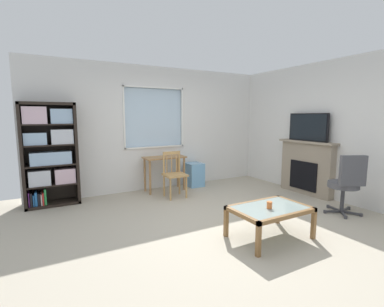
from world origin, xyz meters
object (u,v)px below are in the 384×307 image
Objects in this scene: wooden_chair at (174,174)px; desk_under_window at (165,163)px; sippy_cup at (269,205)px; office_chair at (347,182)px; plastic_drawer_unit at (194,174)px; fireplace at (306,167)px; coffee_table at (270,211)px; tv at (308,127)px; bookshelf at (50,151)px.

desk_under_window is at bearing 88.22° from wooden_chair.
office_chair is at bearing 1.90° from sippy_cup.
plastic_drawer_unit is 0.42× the size of fireplace.
plastic_drawer_unit is at bearing 80.44° from coffee_table.
tv reaches higher than desk_under_window.
bookshelf is 2.08× the size of desk_under_window.
desk_under_window is 2.84m from coffee_table.
desk_under_window is 0.70× the size of fireplace.
desk_under_window reaches higher than plastic_drawer_unit.
tv is (-0.02, 0.00, 0.83)m from fireplace.
wooden_chair is (-0.02, -0.51, -0.14)m from desk_under_window.
desk_under_window is 0.88× the size of coffee_table.
fireplace is 2.55m from sippy_cup.
fireplace is 0.83m from tv.
tv reaches higher than plastic_drawer_unit.
desk_under_window is 1.66× the size of plastic_drawer_unit.
wooden_chair is 0.98m from plastic_drawer_unit.
bookshelf is 1.84× the size of office_chair.
bookshelf is at bearing 144.94° from office_chair.
office_chair is at bearing -54.81° from desk_under_window.
sippy_cup is at bearing -178.10° from office_chair.
fireplace is 1.26m from office_chair.
wooden_chair is (2.15, -0.62, -0.52)m from bookshelf.
wooden_chair is 3.03m from office_chair.
office_chair is (1.21, -2.84, 0.29)m from plastic_drawer_unit.
bookshelf reaches higher than fireplace.
wooden_chair is at bearing 155.63° from fireplace.
plastic_drawer_unit is at bearing -1.11° from bookshelf.
plastic_drawer_unit is 0.53× the size of coffee_table.
sippy_cup is (-2.24, -1.22, -0.09)m from fireplace.
fireplace is 2.49m from coffee_table.
plastic_drawer_unit is at bearing 135.02° from tv.
coffee_table is at bearing -82.78° from wooden_chair.
bookshelf is 2.20m from desk_under_window.
tv is (4.61, -1.74, 0.40)m from bookshelf.
wooden_chair is at bearing 95.90° from sippy_cup.
plastic_drawer_unit is 2.42m from fireplace.
wooden_chair is at bearing 131.06° from office_chair.
bookshelf is 2.29m from wooden_chair.
sippy_cup is (-0.05, -0.04, 0.10)m from coffee_table.
sippy_cup is at bearing -84.10° from wooden_chair.
coffee_table is (0.28, -2.82, -0.24)m from desk_under_window.
fireplace reaches higher than office_chair.
fireplace is 14.04× the size of sippy_cup.
tv is 0.89× the size of coffee_table.
coffee_table is at bearing -179.29° from office_chair.
sippy_cup is (0.23, -2.85, -0.14)m from desk_under_window.
office_chair is 11.11× the size of sippy_cup.
plastic_drawer_unit is at bearing 36.08° from wooden_chair.
tv is at bearing 180.00° from fireplace.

